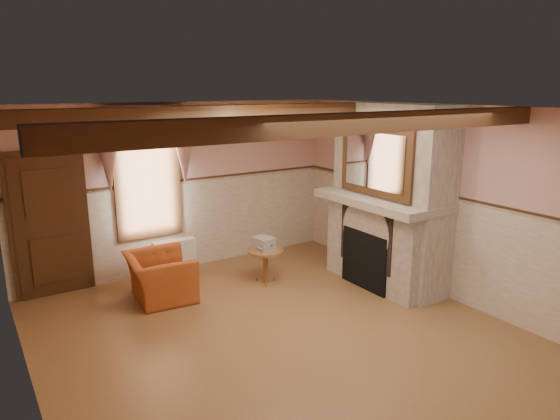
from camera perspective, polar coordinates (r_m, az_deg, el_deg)
floor at (r=6.44m, az=0.03°, el=-14.21°), size 5.50×6.00×0.01m
ceiling at (r=5.68m, az=0.03°, el=11.56°), size 5.50×6.00×0.01m
wall_back at (r=8.51m, az=-11.07°, el=2.59°), size 5.50×0.02×2.80m
wall_front at (r=3.92m, az=25.33°, el=-12.16°), size 5.50×0.02×2.80m
wall_left at (r=5.04m, az=-27.38°, el=-6.61°), size 0.02×6.00×2.80m
wall_right at (r=7.71m, az=17.42°, el=1.04°), size 0.02×6.00×2.80m
wainscot at (r=6.12m, az=0.03°, el=-8.00°), size 5.50×6.00×1.50m
chair_rail at (r=5.88m, az=0.03°, el=-1.20°), size 5.50×6.00×0.08m
firebox at (r=7.83m, az=9.99°, el=-5.57°), size 0.20×0.95×0.90m
armchair at (r=7.56m, az=-13.55°, el=-7.42°), size 0.99×1.10×0.66m
side_table at (r=7.94m, az=-1.67°, el=-6.43°), size 0.62×0.62×0.55m
book_stack at (r=7.82m, az=-1.91°, el=-3.85°), size 0.32×0.37×0.20m
radiator at (r=8.42m, az=-11.93°, el=-5.35°), size 0.71×0.21×0.60m
bowl at (r=7.76m, az=11.40°, el=1.94°), size 0.33×0.33×0.08m
mantel_clock at (r=8.08m, az=9.09°, el=2.95°), size 0.14×0.24×0.20m
oil_lamp at (r=8.10m, az=8.98°, el=3.25°), size 0.11×0.11×0.28m
candle_red at (r=7.45m, az=13.76°, el=1.63°), size 0.06×0.06×0.16m
jar_yellow at (r=7.46m, az=13.70°, el=1.50°), size 0.06×0.06×0.12m
fireplace at (r=7.86m, az=12.56°, el=1.59°), size 0.85×2.00×2.80m
mantel at (r=7.75m, az=11.60°, el=1.15°), size 1.05×2.05×0.12m
overmantel_mirror at (r=7.51m, az=10.82°, el=5.53°), size 0.06×1.44×1.04m
door at (r=8.01m, az=-24.81°, el=-1.74°), size 1.10×0.10×2.10m
window at (r=8.24m, az=-14.94°, el=3.77°), size 1.06×0.08×2.02m
window_drapes at (r=8.07m, az=-15.00°, el=7.88°), size 1.30×0.14×1.40m
ceiling_beam_front at (r=4.73m, az=8.10°, el=9.74°), size 5.50×0.18×0.20m
ceiling_beam_back at (r=6.72m, az=-5.66°, el=11.01°), size 5.50×0.18×0.20m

